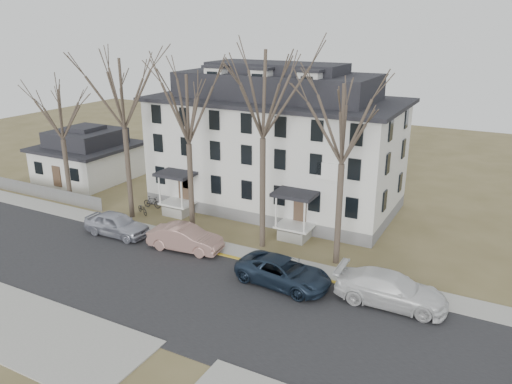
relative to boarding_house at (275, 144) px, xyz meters
The scene contains 18 objects.
ground 18.85m from the boarding_house, 83.64° to the right, with size 120.00×120.00×0.00m, color brown.
main_road 16.96m from the boarding_house, 82.85° to the right, with size 120.00×10.00×0.04m, color #27272A.
far_sidewalk 11.49m from the boarding_house, 78.64° to the right, with size 120.00×2.00×0.08m, color #A09F97.
yellow_curb 13.99m from the boarding_house, 57.18° to the right, with size 14.00×0.25×0.06m, color gold.
boarding_house is the anchor object (origin of this frame).
small_house 20.34m from the boarding_house, behind, with size 8.70×8.70×5.00m.
fence 21.48m from the boarding_house, 156.01° to the right, with size 14.00×0.06×1.20m, color gray.
tree_far_left 13.12m from the boarding_house, 137.82° to the right, with size 8.40×8.40×13.72m.
tree_mid_left 9.66m from the boarding_house, 110.20° to the right, with size 7.80×7.80×12.74m.
tree_center 10.39m from the boarding_house, 69.80° to the right, with size 9.00×9.00×14.70m.
tree_mid_right 12.51m from the boarding_house, 43.81° to the right, with size 7.80×7.80×12.74m.
tree_bungalow 18.17m from the boarding_house, 152.99° to the right, with size 6.60×6.60×10.78m.
car_silver 14.46m from the boarding_house, 122.49° to the right, with size 2.06×5.13×1.75m, color #AAACBB.
car_tan 12.23m from the boarding_house, 97.06° to the right, with size 1.84×5.27×1.74m, color #9D7469.
car_navy 14.88m from the boarding_house, 61.87° to the right, with size 2.71×5.88×1.63m, color #1B2739.
car_white 17.96m from the boarding_house, 42.09° to the right, with size 2.53×6.22×1.80m, color silver.
bicycle_left 12.32m from the boarding_house, 139.62° to the right, with size 0.59×1.69×0.89m, color black.
bicycle_right 11.62m from the boarding_house, 146.62° to the right, with size 0.48×1.69×1.02m, color black.
Camera 1 is at (15.81, -18.98, 15.07)m, focal length 35.00 mm.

